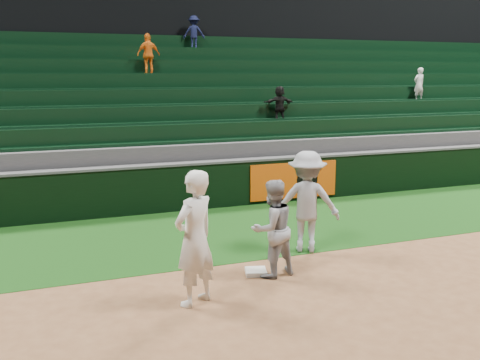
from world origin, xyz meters
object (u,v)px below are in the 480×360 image
object	(u,v)px
first_base	(256,272)
first_baseman	(195,238)
baserunner	(272,229)
base_coach	(307,202)

from	to	relation	value
first_base	first_baseman	distance (m)	1.87
baserunner	first_baseman	bearing A→B (deg)	8.82
baserunner	base_coach	world-z (taller)	base_coach
first_base	first_baseman	size ratio (longest dim) A/B	0.17
first_baseman	baserunner	size ratio (longest dim) A/B	1.22
baserunner	base_coach	size ratio (longest dim) A/B	0.85
base_coach	first_baseman	bearing A→B (deg)	56.13
baserunner	base_coach	distance (m)	1.55
first_base	base_coach	world-z (taller)	base_coach
first_baseman	baserunner	xyz separation A→B (m)	(1.58, 0.65, -0.19)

